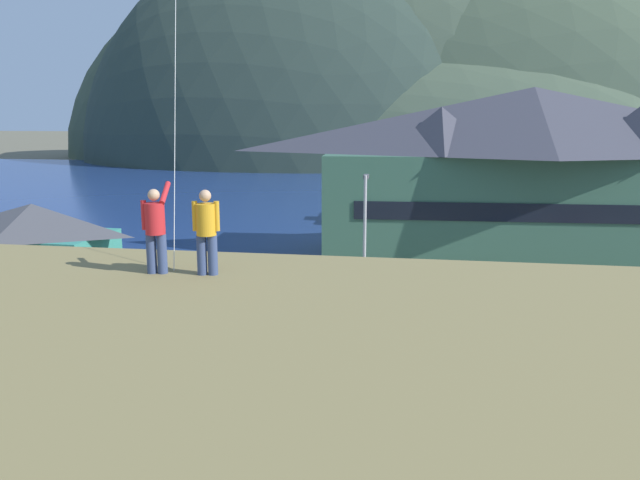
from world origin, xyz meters
TOP-DOWN VIEW (x-y plane):
  - ground_plane at (0.00, 0.00)m, footprint 600.00×600.00m
  - parking_lot_pad at (0.00, 5.00)m, footprint 40.00×20.00m
  - bay_water at (0.00, 60.00)m, footprint 360.00×84.00m
  - far_hill_west_ridge at (-21.98, 108.84)m, footprint 89.45×59.97m
  - far_hill_east_peak at (-11.24, 109.30)m, footprint 106.54×45.36m
  - far_hill_center_saddle at (-4.73, 114.80)m, footprint 141.02×55.41m
  - far_hill_far_shoulder at (-4.45, 110.37)m, footprint 126.84×59.54m
  - harbor_lodge at (11.03, 21.53)m, footprint 28.21×11.43m
  - storage_shed_near_lot at (-15.73, 8.36)m, footprint 8.22×5.20m
  - wharf_dock at (0.50, 33.36)m, footprint 3.20×12.26m
  - moored_boat_wharfside at (-2.93, 35.82)m, footprint 2.69×7.02m
  - parked_car_front_row_silver at (-6.28, 6.61)m, footprint 4.24×2.13m
  - parked_car_back_row_left at (10.19, -0.37)m, footprint 4.27×2.20m
  - parked_car_front_row_red at (1.66, 6.01)m, footprint 4.27×2.19m
  - parked_car_mid_row_far at (11.07, 5.52)m, footprint 4.28×2.21m
  - parked_car_mid_row_near at (-3.64, 0.24)m, footprint 4.30×2.25m
  - parking_light_pole at (1.29, 10.56)m, footprint 0.24×0.78m
  - person_kite_flyer at (-1.31, -8.99)m, footprint 0.52×0.68m
  - person_companion at (-0.25, -8.94)m, footprint 0.55×0.40m

SIDE VIEW (x-z plane):
  - ground_plane at x=0.00m, z-range 0.00..0.00m
  - far_hill_west_ridge at x=-21.98m, z-range -43.85..43.85m
  - far_hill_east_peak at x=-11.24m, z-range -47.37..47.37m
  - far_hill_center_saddle at x=-4.73m, z-range -46.03..46.03m
  - far_hill_far_shoulder at x=-4.45m, z-range -25.77..25.77m
  - bay_water at x=0.00m, z-range 0.00..0.03m
  - parking_lot_pad at x=0.00m, z-range 0.00..0.10m
  - wharf_dock at x=0.50m, z-range 0.00..0.70m
  - moored_boat_wharfside at x=-2.93m, z-range -0.36..1.80m
  - parked_car_front_row_silver at x=-6.28m, z-range 0.15..1.97m
  - parked_car_back_row_left at x=10.19m, z-range 0.15..1.97m
  - parked_car_front_row_red at x=1.66m, z-range 0.15..1.97m
  - parked_car_mid_row_far at x=11.07m, z-range 0.15..1.97m
  - parked_car_mid_row_near at x=-3.64m, z-range 0.15..1.97m
  - storage_shed_near_lot at x=-15.73m, z-range 0.09..5.19m
  - parking_light_pole at x=1.29m, z-range 0.63..7.14m
  - harbor_lodge at x=11.03m, z-range 0.34..11.63m
  - person_companion at x=-0.25m, z-range 6.50..8.24m
  - person_kite_flyer at x=-1.31m, z-range 6.45..8.31m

